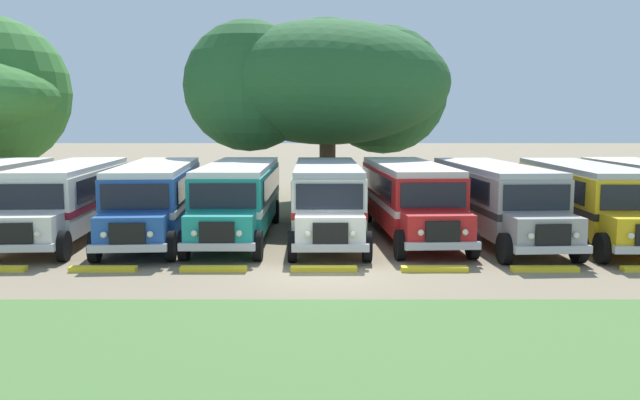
{
  "coord_description": "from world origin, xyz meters",
  "views": [
    {
      "loc": [
        -0.12,
        -20.12,
        4.57
      ],
      "look_at": [
        0.0,
        4.8,
        1.6
      ],
      "focal_mm": 38.2,
      "sensor_mm": 36.0,
      "label": 1
    }
  ],
  "objects_px": {
    "parked_bus_slot_6": "(490,197)",
    "parked_bus_slot_7": "(581,197)",
    "parked_bus_slot_2": "(153,196)",
    "parked_bus_slot_3": "(236,196)",
    "parked_bus_slot_4": "(324,196)",
    "broad_shade_tree": "(323,84)",
    "parked_bus_slot_1": "(66,196)",
    "parked_bus_slot_5": "(406,195)"
  },
  "relations": [
    {
      "from": "parked_bus_slot_6",
      "to": "parked_bus_slot_7",
      "type": "distance_m",
      "value": 3.52
    },
    {
      "from": "parked_bus_slot_2",
      "to": "parked_bus_slot_3",
      "type": "bearing_deg",
      "value": 89.61
    },
    {
      "from": "parked_bus_slot_4",
      "to": "parked_bus_slot_7",
      "type": "distance_m",
      "value": 9.97
    },
    {
      "from": "parked_bus_slot_4",
      "to": "broad_shade_tree",
      "type": "relative_size",
      "value": 0.8
    },
    {
      "from": "parked_bus_slot_3",
      "to": "parked_bus_slot_6",
      "type": "xyz_separation_m",
      "value": [
        9.9,
        -0.47,
        0.0
      ]
    },
    {
      "from": "parked_bus_slot_7",
      "to": "parked_bus_slot_1",
      "type": "bearing_deg",
      "value": -89.77
    },
    {
      "from": "parked_bus_slot_5",
      "to": "broad_shade_tree",
      "type": "distance_m",
      "value": 11.15
    },
    {
      "from": "parked_bus_slot_2",
      "to": "parked_bus_slot_7",
      "type": "xyz_separation_m",
      "value": [
        16.63,
        -0.25,
        0.0
      ]
    },
    {
      "from": "parked_bus_slot_5",
      "to": "broad_shade_tree",
      "type": "relative_size",
      "value": 0.8
    },
    {
      "from": "parked_bus_slot_5",
      "to": "parked_bus_slot_7",
      "type": "distance_m",
      "value": 6.75
    },
    {
      "from": "parked_bus_slot_4",
      "to": "parked_bus_slot_3",
      "type": "bearing_deg",
      "value": -93.33
    },
    {
      "from": "parked_bus_slot_1",
      "to": "parked_bus_slot_5",
      "type": "distance_m",
      "value": 13.3
    },
    {
      "from": "parked_bus_slot_2",
      "to": "parked_bus_slot_3",
      "type": "xyz_separation_m",
      "value": [
        3.21,
        0.24,
        0.0
      ]
    },
    {
      "from": "parked_bus_slot_1",
      "to": "parked_bus_slot_2",
      "type": "distance_m",
      "value": 3.38
    },
    {
      "from": "parked_bus_slot_1",
      "to": "parked_bus_slot_7",
      "type": "bearing_deg",
      "value": 85.47
    },
    {
      "from": "parked_bus_slot_6",
      "to": "parked_bus_slot_7",
      "type": "relative_size",
      "value": 1.01
    },
    {
      "from": "parked_bus_slot_5",
      "to": "parked_bus_slot_6",
      "type": "relative_size",
      "value": 1.0
    },
    {
      "from": "parked_bus_slot_4",
      "to": "parked_bus_slot_5",
      "type": "relative_size",
      "value": 0.99
    },
    {
      "from": "parked_bus_slot_4",
      "to": "parked_bus_slot_6",
      "type": "distance_m",
      "value": 6.45
    },
    {
      "from": "parked_bus_slot_1",
      "to": "parked_bus_slot_5",
      "type": "relative_size",
      "value": 1.0
    },
    {
      "from": "parked_bus_slot_2",
      "to": "parked_bus_slot_7",
      "type": "bearing_deg",
      "value": 84.44
    },
    {
      "from": "broad_shade_tree",
      "to": "parked_bus_slot_2",
      "type": "bearing_deg",
      "value": -124.07
    },
    {
      "from": "parked_bus_slot_6",
      "to": "parked_bus_slot_7",
      "type": "height_order",
      "value": "same"
    },
    {
      "from": "parked_bus_slot_2",
      "to": "parked_bus_slot_4",
      "type": "bearing_deg",
      "value": 85.91
    },
    {
      "from": "parked_bus_slot_5",
      "to": "parked_bus_slot_6",
      "type": "xyz_separation_m",
      "value": [
        3.2,
        -0.63,
        0.0
      ]
    },
    {
      "from": "parked_bus_slot_3",
      "to": "parked_bus_slot_5",
      "type": "height_order",
      "value": "same"
    },
    {
      "from": "parked_bus_slot_6",
      "to": "parked_bus_slot_1",
      "type": "bearing_deg",
      "value": -94.6
    },
    {
      "from": "parked_bus_slot_3",
      "to": "parked_bus_slot_4",
      "type": "distance_m",
      "value": 3.46
    },
    {
      "from": "parked_bus_slot_2",
      "to": "parked_bus_slot_3",
      "type": "relative_size",
      "value": 1.01
    },
    {
      "from": "parked_bus_slot_6",
      "to": "parked_bus_slot_2",
      "type": "bearing_deg",
      "value": -94.75
    },
    {
      "from": "parked_bus_slot_1",
      "to": "broad_shade_tree",
      "type": "xyz_separation_m",
      "value": [
        10.1,
        9.93,
        4.83
      ]
    },
    {
      "from": "broad_shade_tree",
      "to": "parked_bus_slot_7",
      "type": "bearing_deg",
      "value": -45.8
    },
    {
      "from": "parked_bus_slot_5",
      "to": "parked_bus_slot_4",
      "type": "bearing_deg",
      "value": -87.38
    },
    {
      "from": "parked_bus_slot_2",
      "to": "parked_bus_slot_6",
      "type": "relative_size",
      "value": 1.0
    },
    {
      "from": "parked_bus_slot_1",
      "to": "parked_bus_slot_4",
      "type": "bearing_deg",
      "value": 86.55
    },
    {
      "from": "parked_bus_slot_4",
      "to": "parked_bus_slot_7",
      "type": "height_order",
      "value": "same"
    },
    {
      "from": "parked_bus_slot_2",
      "to": "parked_bus_slot_6",
      "type": "bearing_deg",
      "value": 84.32
    },
    {
      "from": "parked_bus_slot_1",
      "to": "parked_bus_slot_4",
      "type": "relative_size",
      "value": 1.01
    },
    {
      "from": "parked_bus_slot_4",
      "to": "parked_bus_slot_6",
      "type": "xyz_separation_m",
      "value": [
        6.45,
        -0.3,
        0.0
      ]
    },
    {
      "from": "parked_bus_slot_2",
      "to": "parked_bus_slot_4",
      "type": "distance_m",
      "value": 6.67
    },
    {
      "from": "parked_bus_slot_1",
      "to": "parked_bus_slot_4",
      "type": "height_order",
      "value": "same"
    },
    {
      "from": "parked_bus_slot_1",
      "to": "parked_bus_slot_7",
      "type": "xyz_separation_m",
      "value": [
        20.01,
        -0.26,
        0.0
      ]
    }
  ]
}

